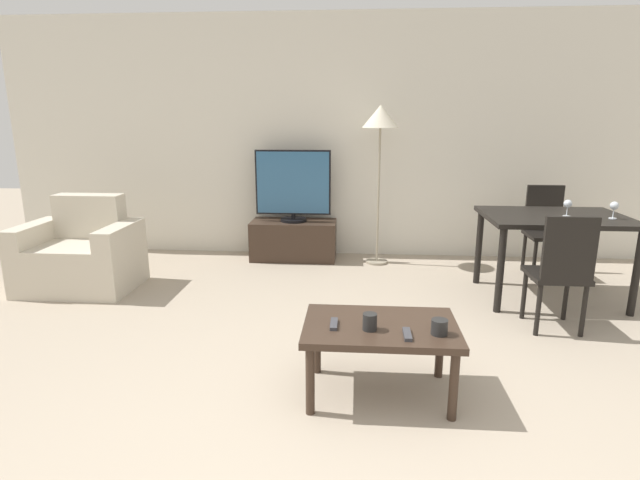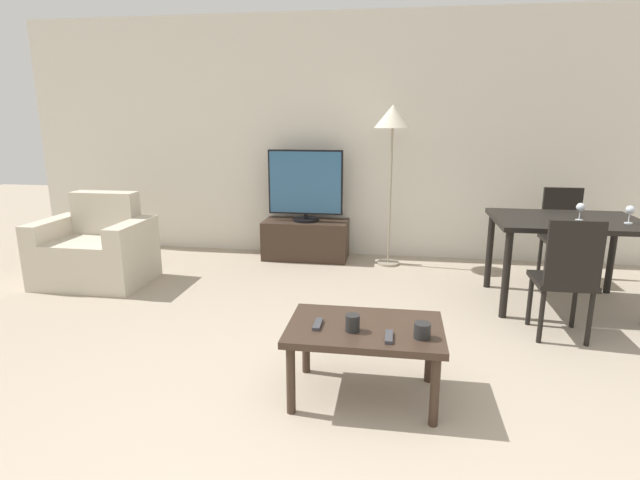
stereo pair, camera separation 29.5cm
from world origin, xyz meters
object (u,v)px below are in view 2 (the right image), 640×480
wine_glass_center (580,208)px  dining_chair_far (563,230)px  wine_glass_left (630,211)px  cup_white_near (353,323)px  tv (305,186)px  armchair (96,251)px  floor_lamp (393,124)px  remote_primary (389,337)px  remote_secondary (318,324)px  tv_stand (306,240)px  coffee_table (365,335)px  dining_chair_near (567,274)px  dining_table (567,230)px  cup_colored_far (422,331)px

wine_glass_center → dining_chair_far: bearing=80.0°
wine_glass_left → wine_glass_center: 0.35m
wine_glass_left → cup_white_near: bearing=-140.7°
tv → armchair: bearing=-148.6°
floor_lamp → remote_primary: size_ratio=11.40×
remote_secondary → wine_glass_left: bearing=36.1°
tv → floor_lamp: bearing=-6.2°
tv_stand → remote_secondary: (0.59, -2.88, 0.23)m
tv_stand → remote_primary: remote_primary is taller
tv → remote_secondary: bearing=-78.3°
floor_lamp → wine_glass_center: bearing=-34.4°
coffee_table → dining_chair_near: dining_chair_near is taller
dining_chair_far → remote_primary: bearing=-122.1°
dining_chair_far → coffee_table: bearing=-125.7°
dining_table → dining_chair_far: bearing=74.4°
dining_table → cup_colored_far: dining_table is taller
cup_colored_far → wine_glass_center: size_ratio=0.61×
floor_lamp → remote_primary: 3.07m
tv_stand → dining_chair_far: (2.64, -0.36, 0.28)m
remote_secondary → cup_colored_far: (0.57, -0.07, 0.03)m
tv_stand → wine_glass_left: (2.84, -1.24, 0.64)m
armchair → dining_table: armchair is taller
coffee_table → cup_colored_far: size_ratio=9.75×
dining_table → wine_glass_left: 0.48m
dining_chair_far → remote_primary: size_ratio=6.05×
dining_table → remote_primary: size_ratio=7.95×
tv → floor_lamp: floor_lamp is taller
armchair → cup_colored_far: armchair is taller
remote_primary → cup_colored_far: cup_colored_far is taller
coffee_table → remote_secondary: size_ratio=5.83×
dining_chair_near → remote_secondary: bearing=-147.8°
dining_chair_far → wine_glass_center: dining_chair_far is taller
dining_chair_far → dining_chair_near: bearing=-105.6°
floor_lamp → remote_secondary: 2.99m
floor_lamp → wine_glass_center: size_ratio=11.71×
tv → floor_lamp: (0.94, -0.10, 0.67)m
floor_lamp → coffee_table: bearing=-91.8°
dining_table → remote_primary: (-1.44, -1.88, -0.21)m
tv_stand → coffee_table: (0.86, -2.84, 0.16)m
dining_table → wine_glass_left: wine_glass_left is taller
cup_colored_far → wine_glass_left: size_ratio=0.61×
wine_glass_left → wine_glass_center: bearing=168.8°
tv → dining_table: tv is taller
coffee_table → floor_lamp: (0.08, 2.73, 1.13)m
tv → cup_white_near: (0.79, -2.92, -0.35)m
dining_chair_near → cup_white_near: 1.78m
tv_stand → wine_glass_center: (2.50, -1.17, 0.64)m
dining_table → remote_secondary: bearing=-136.0°
armchair → wine_glass_left: wine_glass_left is taller
cup_white_near → tv_stand: bearing=105.2°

